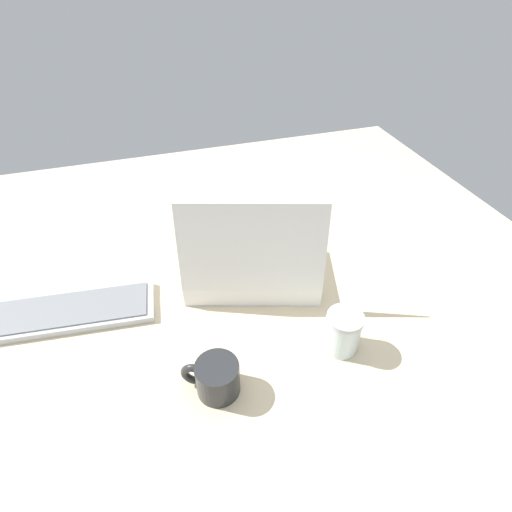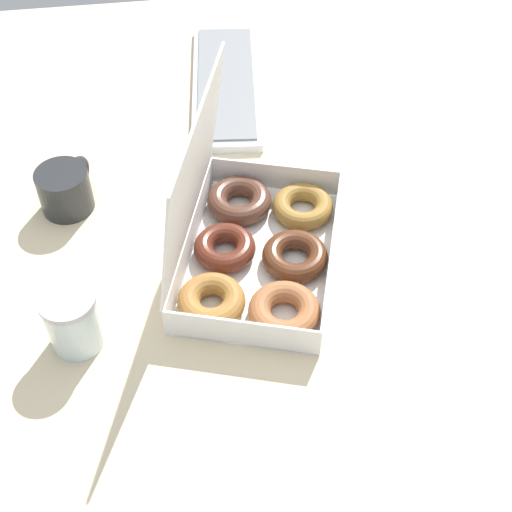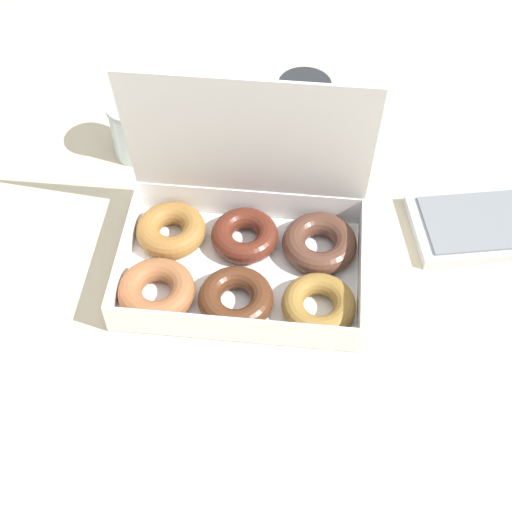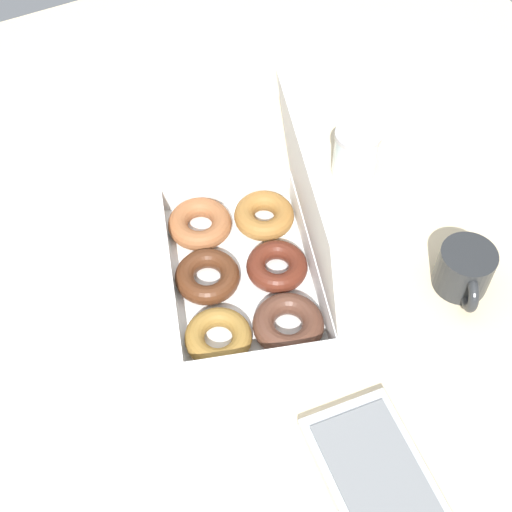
# 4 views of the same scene
# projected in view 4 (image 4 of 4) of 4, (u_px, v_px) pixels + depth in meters

# --- Properties ---
(ground_plane) EXTENTS (1.80, 1.80, 0.02)m
(ground_plane) POSITION_uv_depth(u_px,v_px,m) (258.00, 270.00, 1.23)
(ground_plane) COLOR beige
(donut_box) EXTENTS (0.41, 0.34, 0.30)m
(donut_box) POSITION_uv_depth(u_px,v_px,m) (248.00, 265.00, 1.18)
(donut_box) COLOR white
(donut_box) RESTS_ON ground_plane
(coffee_mug) EXTENTS (0.12, 0.09, 0.08)m
(coffee_mug) POSITION_uv_depth(u_px,v_px,m) (465.00, 270.00, 1.17)
(coffee_mug) COLOR #27292B
(coffee_mug) RESTS_ON ground_plane
(glass_jar) EXTENTS (0.08, 0.08, 0.10)m
(glass_jar) POSITION_uv_depth(u_px,v_px,m) (355.00, 154.00, 1.31)
(glass_jar) COLOR silver
(glass_jar) RESTS_ON ground_plane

